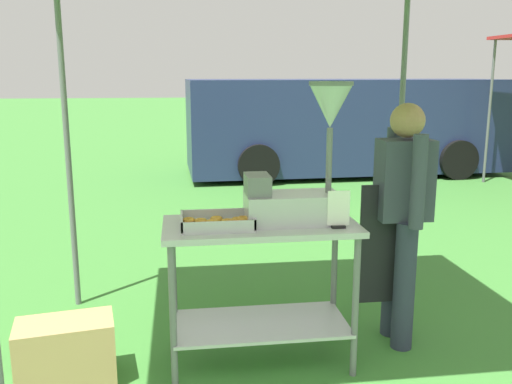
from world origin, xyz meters
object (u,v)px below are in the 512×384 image
vendor (401,212)px  donut_fryer (302,172)px  donut_cart (260,264)px  donut_tray (218,223)px  menu_sign (338,212)px  van_navy (343,125)px  supply_crate (66,353)px

vendor → donut_fryer: bearing=-166.0°
donut_cart → donut_tray: (-0.26, -0.04, 0.28)m
menu_sign → vendor: bearing=31.9°
donut_cart → donut_tray: 0.38m
donut_cart → van_navy: bearing=69.4°
menu_sign → van_navy: van_navy is taller
supply_crate → van_navy: size_ratio=0.10×
donut_cart → vendor: 1.00m
donut_tray → menu_sign: bearing=-9.4°
vendor → donut_cart: bearing=-170.1°
donut_cart → donut_tray: bearing=-170.3°
donut_cart → supply_crate: bearing=-175.7°
supply_crate → van_navy: 7.65m
donut_fryer → vendor: donut_fryer is taller
donut_tray → donut_fryer: bearing=3.9°
donut_tray → van_navy: van_navy is taller
donut_cart → vendor: bearing=9.9°
supply_crate → menu_sign: bearing=-2.5°
menu_sign → supply_crate: (-1.59, 0.07, -0.81)m
vendor → donut_tray: bearing=-170.1°
donut_tray → supply_crate: size_ratio=0.72×
menu_sign → van_navy: size_ratio=0.04×
donut_cart → donut_fryer: (0.25, -0.01, 0.56)m
donut_tray → supply_crate: donut_tray is taller
supply_crate → van_navy: van_navy is taller
supply_crate → van_navy: bearing=61.4°
donut_cart → menu_sign: (0.43, -0.16, 0.35)m
donut_cart → menu_sign: bearing=-20.0°
supply_crate → van_navy: (3.64, 6.69, 0.68)m
donut_cart → supply_crate: size_ratio=1.96×
donut_tray → van_navy: (2.74, 6.65, -0.05)m
donut_tray → vendor: (1.21, 0.21, -0.03)m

